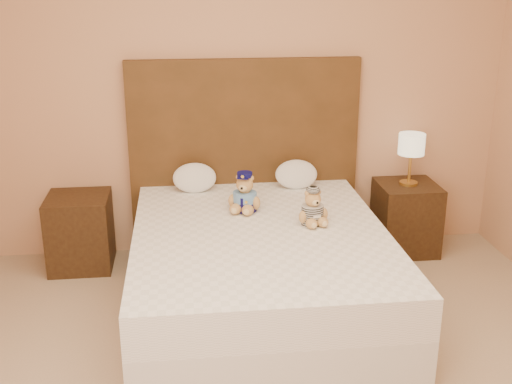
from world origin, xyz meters
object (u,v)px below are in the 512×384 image
teddy_prisoner (313,207)px  pillow_right (296,173)px  lamp (411,147)px  nightstand_left (80,232)px  pillow_left (194,177)px  nightstand_right (406,217)px  teddy_police (245,192)px  bed (260,270)px

teddy_prisoner → pillow_right: bearing=73.2°
lamp → teddy_prisoner: bearing=-141.2°
nightstand_left → pillow_left: 0.94m
nightstand_right → teddy_police: bearing=-161.7°
nightstand_right → pillow_right: size_ratio=1.72×
pillow_left → bed: bearing=-64.7°
nightstand_left → pillow_left: size_ratio=1.71×
nightstand_left → pillow_right: (1.63, 0.03, 0.39)m
nightstand_right → teddy_police: teddy_police is taller
nightstand_left → bed: bearing=-32.6°
nightstand_right → teddy_police: (-1.31, -0.43, 0.41)m
nightstand_right → lamp: size_ratio=1.38×
nightstand_right → lamp: 0.57m
nightstand_left → lamp: (2.50, 0.00, 0.57)m
pillow_left → pillow_right: bearing=0.0°
teddy_prisoner → pillow_left: (-0.74, 0.75, -0.01)m
bed → pillow_left: 1.00m
lamp → teddy_police: bearing=-161.7°
teddy_prisoner → lamp: bearing=24.1°
bed → teddy_police: (-0.06, 0.37, 0.41)m
bed → pillow_left: bearing=115.3°
nightstand_left → nightstand_right: 2.50m
nightstand_left → nightstand_right: bearing=0.0°
lamp → pillow_right: 0.89m
bed → teddy_prisoner: bearing=12.3°
lamp → pillow_left: size_ratio=1.24×
nightstand_left → pillow_right: size_ratio=1.72×
bed → teddy_prisoner: 0.53m
bed → nightstand_right: (1.25, 0.80, -0.00)m
pillow_right → nightstand_right: bearing=-2.0°
bed → nightstand_left: bearing=147.4°
bed → nightstand_right: 1.48m
teddy_prisoner → pillow_right: (0.03, 0.75, -0.01)m
nightstand_left → nightstand_right: same height
bed → lamp: bearing=32.6°
bed → teddy_police: teddy_police is taller
teddy_police → pillow_right: size_ratio=0.85×
lamp → teddy_prisoner: 1.17m
teddy_police → nightstand_left: bearing=-177.8°
bed → pillow_left: size_ratio=6.21×
pillow_left → lamp: bearing=-1.0°
teddy_police → teddy_prisoner: size_ratio=1.14×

